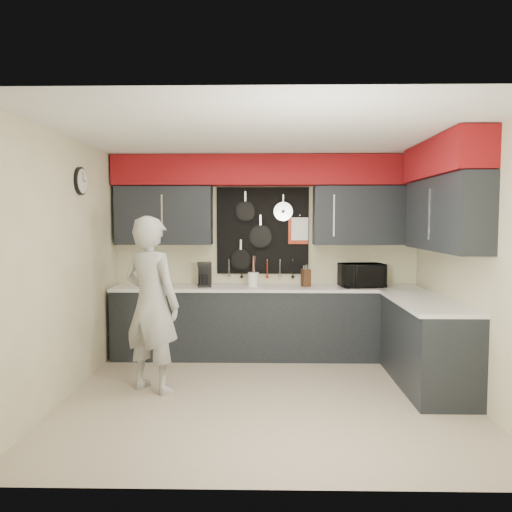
{
  "coord_description": "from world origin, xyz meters",
  "views": [
    {
      "loc": [
        -0.02,
        -4.9,
        1.77
      ],
      "look_at": [
        -0.12,
        0.5,
        1.38
      ],
      "focal_mm": 35.0,
      "sensor_mm": 36.0,
      "label": 1
    }
  ],
  "objects_px": {
    "coffee_maker": "(204,274)",
    "person": "(151,304)",
    "knife_block": "(306,278)",
    "microwave": "(362,275)",
    "utensil_crock": "(253,279)"
  },
  "relations": [
    {
      "from": "microwave",
      "to": "person",
      "type": "xyz_separation_m",
      "value": [
        -2.39,
        -1.27,
        -0.16
      ]
    },
    {
      "from": "coffee_maker",
      "to": "knife_block",
      "type": "bearing_deg",
      "value": -9.85
    },
    {
      "from": "utensil_crock",
      "to": "coffee_maker",
      "type": "relative_size",
      "value": 0.58
    },
    {
      "from": "microwave",
      "to": "utensil_crock",
      "type": "bearing_deg",
      "value": 171.39
    },
    {
      "from": "knife_block",
      "to": "person",
      "type": "relative_size",
      "value": 0.12
    },
    {
      "from": "knife_block",
      "to": "person",
      "type": "bearing_deg",
      "value": -162.84
    },
    {
      "from": "person",
      "to": "coffee_maker",
      "type": "bearing_deg",
      "value": -80.16
    },
    {
      "from": "knife_block",
      "to": "utensil_crock",
      "type": "relative_size",
      "value": 1.23
    },
    {
      "from": "knife_block",
      "to": "microwave",
      "type": "bearing_deg",
      "value": -21.1
    },
    {
      "from": "coffee_maker",
      "to": "person",
      "type": "relative_size",
      "value": 0.17
    },
    {
      "from": "utensil_crock",
      "to": "person",
      "type": "distance_m",
      "value": 1.65
    },
    {
      "from": "coffee_maker",
      "to": "microwave",
      "type": "bearing_deg",
      "value": -10.42
    },
    {
      "from": "utensil_crock",
      "to": "coffee_maker",
      "type": "bearing_deg",
      "value": -177.84
    },
    {
      "from": "knife_block",
      "to": "utensil_crock",
      "type": "height_order",
      "value": "knife_block"
    },
    {
      "from": "knife_block",
      "to": "utensil_crock",
      "type": "distance_m",
      "value": 0.67
    }
  ]
}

